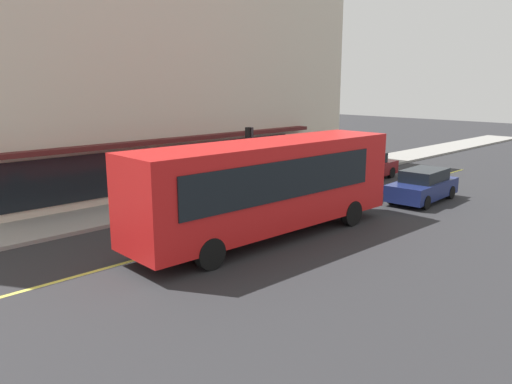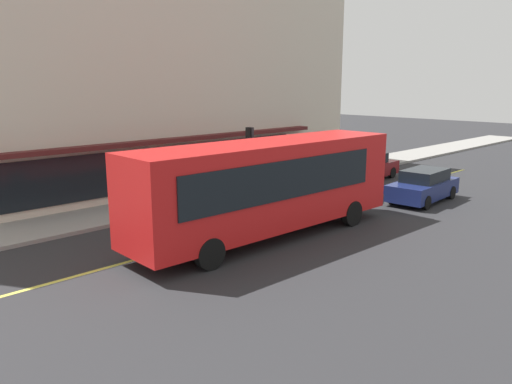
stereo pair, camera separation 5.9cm
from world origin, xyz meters
The scene contains 10 objects.
ground centered at (0.00, 0.00, 0.00)m, with size 120.00×120.00×0.00m, color #28282B.
sidewalk centered at (0.00, 5.42, 0.07)m, with size 80.00×3.06×0.15m, color gray.
lane_centre_stripe centered at (0.00, 0.00, 0.00)m, with size 36.00×0.16×0.01m, color #D8D14C.
storefront_building centered at (0.16, 11.34, 6.03)m, with size 27.49×9.39×12.07m.
bus centered at (-1.51, -1.28, 1.99)m, with size 11.19×2.84×3.50m.
traffic_light centered at (3.19, 4.56, 2.53)m, with size 0.30×0.52×3.20m.
car_maroon centered at (10.60, 2.51, 0.74)m, with size 4.38×2.02×1.52m.
car_navy centered at (7.82, -2.44, 0.74)m, with size 4.40×2.06×1.52m.
pedestrian_by_curb centered at (-0.32, 4.77, 1.22)m, with size 0.34×0.34×1.77m.
pedestrian_near_storefront centered at (9.87, 6.53, 1.13)m, with size 0.34×0.34×1.64m.
Camera 2 is at (-14.18, -13.56, 5.53)m, focal length 35.37 mm.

